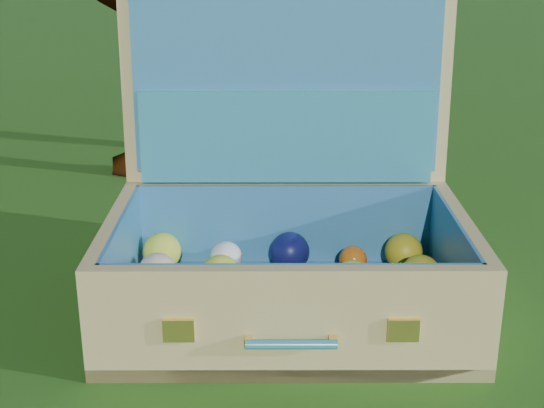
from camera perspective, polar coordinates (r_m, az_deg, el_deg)
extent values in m
plane|color=#215114|center=(1.57, -5.98, -6.94)|extent=(60.00, 60.00, 0.00)
cube|color=tan|center=(1.48, 1.18, -8.12)|extent=(0.79, 0.65, 0.02)
cube|color=tan|center=(1.25, 1.42, -9.10)|extent=(0.65, 0.25, 0.20)
cube|color=tan|center=(1.63, 1.04, -1.83)|extent=(0.65, 0.25, 0.20)
cube|color=tan|center=(1.47, -11.71, -4.88)|extent=(0.16, 0.39, 0.20)
cube|color=tan|center=(1.48, 13.99, -4.82)|extent=(0.16, 0.39, 0.20)
cube|color=teal|center=(1.47, 1.18, -7.57)|extent=(0.73, 0.59, 0.01)
cube|color=teal|center=(1.25, 1.41, -8.25)|extent=(0.59, 0.21, 0.18)
cube|color=teal|center=(1.61, 1.05, -1.62)|extent=(0.59, 0.21, 0.18)
cube|color=teal|center=(1.46, -11.13, -4.45)|extent=(0.14, 0.38, 0.18)
cube|color=teal|center=(1.47, 13.43, -4.39)|extent=(0.14, 0.38, 0.18)
cube|color=tan|center=(1.59, 1.08, 9.79)|extent=(0.66, 0.28, 0.45)
cube|color=teal|center=(1.56, 1.10, 9.69)|extent=(0.60, 0.23, 0.40)
cube|color=teal|center=(1.57, 1.08, 5.07)|extent=(0.58, 0.23, 0.19)
cube|color=#F2C659|center=(1.24, -7.05, -9.42)|extent=(0.05, 0.03, 0.04)
cube|color=#F2C659|center=(1.25, 9.87, -9.34)|extent=(0.05, 0.03, 0.04)
cylinder|color=teal|center=(1.23, 1.46, -10.53)|extent=(0.14, 0.06, 0.02)
cube|color=#F2C659|center=(1.23, -1.75, -10.32)|extent=(0.02, 0.02, 0.01)
cube|color=#F2C659|center=(1.24, 4.64, -10.29)|extent=(0.02, 0.02, 0.01)
sphere|color=yellow|center=(1.35, -9.51, -8.66)|extent=(0.07, 0.07, 0.07)
sphere|color=beige|center=(1.32, -3.98, -8.41)|extent=(0.10, 0.10, 0.10)
sphere|color=silver|center=(1.31, 1.84, -8.70)|extent=(0.09, 0.09, 0.09)
sphere|color=#D65F12|center=(1.33, 6.38, -8.93)|extent=(0.07, 0.07, 0.07)
sphere|color=yellow|center=(1.35, 11.99, -8.59)|extent=(0.08, 0.08, 0.08)
sphere|color=#0F134B|center=(1.43, -8.78, -7.06)|extent=(0.06, 0.06, 0.06)
sphere|color=#D65F12|center=(1.41, -4.04, -7.32)|extent=(0.06, 0.06, 0.06)
sphere|color=yellow|center=(1.40, 0.99, -6.99)|extent=(0.08, 0.08, 0.08)
sphere|color=silver|center=(1.42, 5.97, -6.41)|extent=(0.10, 0.10, 0.10)
sphere|color=red|center=(1.44, 11.87, -7.23)|extent=(0.05, 0.05, 0.05)
sphere|color=beige|center=(1.51, -8.60, -5.13)|extent=(0.08, 0.08, 0.08)
sphere|color=yellow|center=(1.49, -3.90, -5.35)|extent=(0.08, 0.08, 0.08)
sphere|color=red|center=(1.50, 0.80, -5.70)|extent=(0.05, 0.05, 0.05)
sphere|color=yellow|center=(1.51, 6.07, -5.37)|extent=(0.06, 0.06, 0.06)
sphere|color=#B09F17|center=(1.52, 11.13, -5.25)|extent=(0.08, 0.08, 0.08)
sphere|color=yellow|center=(1.61, -8.28, -3.58)|extent=(0.08, 0.08, 0.08)
sphere|color=silver|center=(1.58, -3.49, -4.04)|extent=(0.07, 0.07, 0.07)
sphere|color=#0F134B|center=(1.59, 1.34, -3.62)|extent=(0.08, 0.08, 0.08)
sphere|color=#D65F12|center=(1.59, 6.12, -4.19)|extent=(0.06, 0.06, 0.06)
sphere|color=#B09F17|center=(1.62, 9.88, -3.55)|extent=(0.08, 0.08, 0.08)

